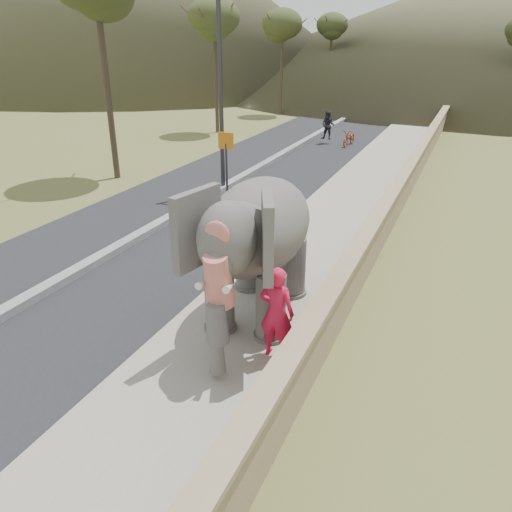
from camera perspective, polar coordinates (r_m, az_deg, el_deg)
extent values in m
plane|color=olive|center=(7.61, -16.24, -24.58)|extent=(160.00, 160.00, 0.00)
cube|color=black|center=(17.09, -8.62, 4.64)|extent=(7.00, 120.00, 0.03)
cube|color=black|center=(17.06, -8.64, 4.94)|extent=(0.35, 120.00, 0.22)
cube|color=#9E9687|center=(15.15, 7.73, 2.38)|extent=(3.00, 120.00, 0.15)
cube|color=tan|center=(14.67, 14.03, 3.12)|extent=(0.30, 120.00, 1.10)
cylinder|color=#313035|center=(19.01, -4.08, 19.10)|extent=(0.16, 0.16, 8.00)
cylinder|color=#2D2D33|center=(18.69, -3.37, 9.70)|extent=(0.08, 0.08, 2.00)
cube|color=#C86E12|center=(18.45, -3.46, 13.01)|extent=(0.60, 0.05, 0.60)
cone|color=brown|center=(73.65, 26.63, 22.77)|extent=(80.00, 80.00, 14.00)
imported|color=red|center=(8.96, 2.38, -6.50)|extent=(0.66, 0.43, 1.80)
imported|color=maroon|center=(28.47, 10.61, 13.15)|extent=(0.73, 1.74, 0.89)
imported|color=black|center=(28.66, 8.22, 14.56)|extent=(0.80, 0.65, 1.56)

